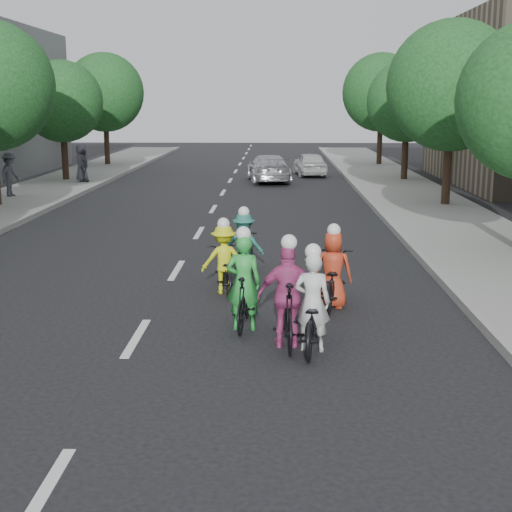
{
  "coord_description": "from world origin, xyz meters",
  "views": [
    {
      "loc": [
        2.37,
        -11.5,
        3.93
      ],
      "look_at": [
        1.98,
        2.05,
        1.0
      ],
      "focal_mm": 50.0,
      "sensor_mm": 36.0,
      "label": 1
    }
  ],
  "objects_px": {
    "cyclist_5": "(288,305)",
    "cyclist_2": "(312,314)",
    "cyclist_4": "(244,248)",
    "follow_car_trail": "(310,164)",
    "spectator_2": "(82,163)",
    "cyclist_0": "(224,265)",
    "spectator_1": "(84,165)",
    "follow_car_lead": "(268,168)",
    "cyclist_1": "(244,293)",
    "cyclist_3": "(333,277)",
    "spectator_0": "(10,174)"
  },
  "relations": [
    {
      "from": "spectator_1",
      "to": "cyclist_3",
      "type": "bearing_deg",
      "value": -166.11
    },
    {
      "from": "spectator_2",
      "to": "cyclist_0",
      "type": "bearing_deg",
      "value": -174.07
    },
    {
      "from": "cyclist_3",
      "to": "follow_car_lead",
      "type": "distance_m",
      "value": 22.42
    },
    {
      "from": "cyclist_4",
      "to": "spectator_1",
      "type": "bearing_deg",
      "value": -52.86
    },
    {
      "from": "cyclist_3",
      "to": "spectator_2",
      "type": "relative_size",
      "value": 1.14
    },
    {
      "from": "cyclist_0",
      "to": "follow_car_lead",
      "type": "relative_size",
      "value": 0.39
    },
    {
      "from": "cyclist_5",
      "to": "follow_car_lead",
      "type": "bearing_deg",
      "value": -90.31
    },
    {
      "from": "cyclist_1",
      "to": "spectator_0",
      "type": "height_order",
      "value": "spectator_0"
    },
    {
      "from": "spectator_1",
      "to": "follow_car_lead",
      "type": "bearing_deg",
      "value": -92.39
    },
    {
      "from": "cyclist_5",
      "to": "cyclist_2",
      "type": "bearing_deg",
      "value": 157.1
    },
    {
      "from": "cyclist_4",
      "to": "cyclist_5",
      "type": "xyz_separation_m",
      "value": [
        0.95,
        -5.0,
        0.08
      ]
    },
    {
      "from": "cyclist_5",
      "to": "spectator_1",
      "type": "xyz_separation_m",
      "value": [
        -9.49,
        23.08,
        0.25
      ]
    },
    {
      "from": "follow_car_trail",
      "to": "cyclist_5",
      "type": "bearing_deg",
      "value": 79.8
    },
    {
      "from": "cyclist_3",
      "to": "spectator_1",
      "type": "relative_size",
      "value": 1.29
    },
    {
      "from": "cyclist_5",
      "to": "cyclist_3",
      "type": "bearing_deg",
      "value": -112.83
    },
    {
      "from": "cyclist_2",
      "to": "spectator_1",
      "type": "relative_size",
      "value": 1.26
    },
    {
      "from": "cyclist_2",
      "to": "follow_car_lead",
      "type": "height_order",
      "value": "cyclist_2"
    },
    {
      "from": "spectator_0",
      "to": "cyclist_0",
      "type": "bearing_deg",
      "value": -137.3
    },
    {
      "from": "cyclist_0",
      "to": "cyclist_5",
      "type": "distance_m",
      "value": 3.58
    },
    {
      "from": "follow_car_lead",
      "to": "follow_car_trail",
      "type": "relative_size",
      "value": 1.25
    },
    {
      "from": "cyclist_3",
      "to": "follow_car_lead",
      "type": "height_order",
      "value": "cyclist_3"
    },
    {
      "from": "spectator_1",
      "to": "spectator_2",
      "type": "height_order",
      "value": "spectator_2"
    },
    {
      "from": "spectator_0",
      "to": "cyclist_5",
      "type": "bearing_deg",
      "value": -139.54
    },
    {
      "from": "cyclist_3",
      "to": "spectator_0",
      "type": "relative_size",
      "value": 1.13
    },
    {
      "from": "cyclist_4",
      "to": "spectator_2",
      "type": "relative_size",
      "value": 0.93
    },
    {
      "from": "cyclist_2",
      "to": "follow_car_trail",
      "type": "bearing_deg",
      "value": -85.63
    },
    {
      "from": "cyclist_4",
      "to": "spectator_2",
      "type": "distance_m",
      "value": 20.23
    },
    {
      "from": "cyclist_2",
      "to": "spectator_2",
      "type": "xyz_separation_m",
      "value": [
        -10.05,
        23.4,
        0.47
      ]
    },
    {
      "from": "follow_car_trail",
      "to": "cyclist_2",
      "type": "bearing_deg",
      "value": 80.58
    },
    {
      "from": "cyclist_0",
      "to": "cyclist_3",
      "type": "bearing_deg",
      "value": 143.52
    },
    {
      "from": "follow_car_lead",
      "to": "spectator_0",
      "type": "bearing_deg",
      "value": 26.9
    },
    {
      "from": "follow_car_lead",
      "to": "cyclist_2",
      "type": "bearing_deg",
      "value": 85.3
    },
    {
      "from": "cyclist_3",
      "to": "spectator_0",
      "type": "bearing_deg",
      "value": -41.75
    },
    {
      "from": "cyclist_4",
      "to": "follow_car_lead",
      "type": "relative_size",
      "value": 0.36
    },
    {
      "from": "cyclist_3",
      "to": "spectator_1",
      "type": "height_order",
      "value": "spectator_1"
    },
    {
      "from": "cyclist_4",
      "to": "follow_car_trail",
      "type": "relative_size",
      "value": 0.45
    },
    {
      "from": "cyclist_3",
      "to": "cyclist_5",
      "type": "height_order",
      "value": "cyclist_5"
    },
    {
      "from": "cyclist_0",
      "to": "follow_car_trail",
      "type": "height_order",
      "value": "cyclist_0"
    },
    {
      "from": "cyclist_3",
      "to": "follow_car_trail",
      "type": "bearing_deg",
      "value": -81.41
    },
    {
      "from": "cyclist_2",
      "to": "cyclist_5",
      "type": "height_order",
      "value": "cyclist_5"
    },
    {
      "from": "cyclist_1",
      "to": "cyclist_5",
      "type": "height_order",
      "value": "cyclist_5"
    },
    {
      "from": "cyclist_0",
      "to": "follow_car_trail",
      "type": "distance_m",
      "value": 24.75
    },
    {
      "from": "cyclist_5",
      "to": "cyclist_0",
      "type": "bearing_deg",
      "value": -70.5
    },
    {
      "from": "spectator_0",
      "to": "spectator_1",
      "type": "height_order",
      "value": "spectator_0"
    },
    {
      "from": "follow_car_lead",
      "to": "follow_car_trail",
      "type": "height_order",
      "value": "follow_car_lead"
    },
    {
      "from": "cyclist_2",
      "to": "spectator_0",
      "type": "height_order",
      "value": "spectator_0"
    },
    {
      "from": "cyclist_4",
      "to": "follow_car_lead",
      "type": "height_order",
      "value": "cyclist_4"
    },
    {
      "from": "cyclist_1",
      "to": "cyclist_5",
      "type": "bearing_deg",
      "value": 135.26
    },
    {
      "from": "cyclist_0",
      "to": "cyclist_1",
      "type": "bearing_deg",
      "value": 90.17
    },
    {
      "from": "cyclist_2",
      "to": "cyclist_0",
      "type": "bearing_deg",
      "value": -57.46
    }
  ]
}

